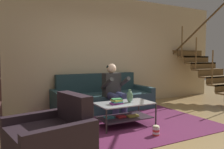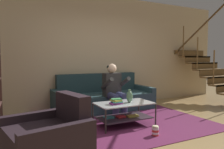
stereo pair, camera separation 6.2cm
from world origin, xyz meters
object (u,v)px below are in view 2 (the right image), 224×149
Objects in this scene: coffee_table at (124,111)px; book_stack at (116,101)px; vase at (130,96)px; couch at (103,98)px; armchair at (49,141)px; popcorn_tub at (155,131)px; person_seated_center at (114,87)px.

book_stack is (-0.18, -0.04, 0.20)m from coffee_table.
couch is at bearing 86.43° from vase.
popcorn_tub is (1.70, 0.17, -0.19)m from armchair.
couch is 1.40m from vase.
armchair reaches higher than vase.
person_seated_center is 1.13× the size of armchair.
popcorn_tub is (0.06, -0.70, -0.45)m from vase.
vase is 0.30m from book_stack.
book_stack is at bearing -176.15° from vase.
person_seated_center is at bearing 75.90° from coffee_table.
coffee_table is at bearing 102.93° from popcorn_tub.
armchair is at bearing -152.17° from vase.
couch is at bearing 89.20° from popcorn_tub.
couch is at bearing 74.85° from book_stack.
coffee_table is at bearing 11.89° from book_stack.
coffee_table is 4.36× the size of vase.
book_stack is 1.61m from armchair.
person_seated_center is at bearing 83.83° from vase.
vase is 1.38× the size of popcorn_tub.
person_seated_center is at bearing 65.13° from book_stack.
coffee_table is 4.64× the size of book_stack.
couch is 2.39× the size of armchair.
couch is 1.37m from coffee_table.
coffee_table is 1.78m from armchair.
armchair is at bearing -150.00° from coffee_table.
armchair is 1.72m from popcorn_tub.
couch reaches higher than vase.
couch reaches higher than popcorn_tub.
vase reaches higher than popcorn_tub.
couch is 0.67m from person_seated_center.
couch is 2.09m from popcorn_tub.
popcorn_tub is at bearing -85.38° from vase.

